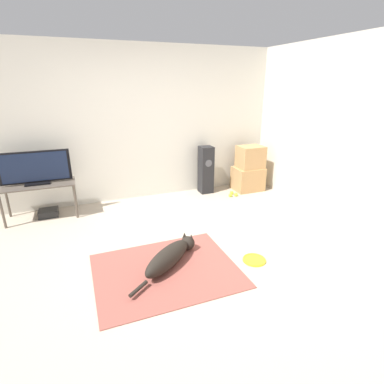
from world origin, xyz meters
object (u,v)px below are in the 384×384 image
at_px(cardboard_box_upper, 251,157).
at_px(tv, 35,168).
at_px(tv_stand, 39,188).
at_px(tennis_ball_near_speaker, 232,193).
at_px(game_console, 49,213).
at_px(dog, 170,256).
at_px(floor_speaker, 206,170).
at_px(tennis_ball_loose_on_carpet, 230,195).
at_px(tennis_ball_by_boxes, 236,194).
at_px(cardboard_box_lower, 248,179).
at_px(frisbee, 254,260).

distance_m(cardboard_box_upper, tv, 3.60).
bearing_deg(cardboard_box_upper, tv_stand, 179.04).
height_order(tennis_ball_near_speaker, game_console, game_console).
height_order(dog, tv_stand, tv_stand).
bearing_deg(tennis_ball_near_speaker, tv, 176.79).
height_order(floor_speaker, tv, tv).
xyz_separation_m(floor_speaker, tv, (-2.77, -0.12, 0.34)).
height_order(tv_stand, game_console, tv_stand).
relative_size(floor_speaker, tennis_ball_loose_on_carpet, 13.18).
bearing_deg(dog, tv, 125.73).
height_order(tv_stand, tennis_ball_by_boxes, tv_stand).
distance_m(cardboard_box_lower, tennis_ball_by_boxes, 0.49).
distance_m(dog, frisbee, 0.98).
relative_size(dog, floor_speaker, 1.07).
distance_m(dog, floor_speaker, 2.50).
bearing_deg(game_console, cardboard_box_upper, -1.44).
bearing_deg(tennis_ball_by_boxes, tennis_ball_near_speaker, 102.11).
height_order(frisbee, tennis_ball_loose_on_carpet, tennis_ball_loose_on_carpet).
relative_size(cardboard_box_lower, tennis_ball_loose_on_carpet, 8.06).
bearing_deg(tv, tennis_ball_near_speaker, -3.21).
relative_size(frisbee, game_console, 0.95).
xyz_separation_m(dog, cardboard_box_upper, (2.19, 1.90, 0.52)).
xyz_separation_m(cardboard_box_lower, tennis_ball_by_boxes, (-0.39, -0.24, -0.19)).
height_order(dog, cardboard_box_lower, cardboard_box_lower).
relative_size(frisbee, tennis_ball_near_speaker, 4.03).
xyz_separation_m(tv, tennis_ball_loose_on_carpet, (3.08, -0.29, -0.74)).
bearing_deg(tv_stand, frisbee, -43.45).
height_order(dog, tennis_ball_loose_on_carpet, dog).
relative_size(floor_speaker, game_console, 3.09).
xyz_separation_m(cardboard_box_upper, tennis_ball_near_speaker, (-0.43, -0.12, -0.61)).
bearing_deg(tv_stand, floor_speaker, 2.44).
xyz_separation_m(frisbee, game_console, (-2.28, 2.25, 0.04)).
relative_size(cardboard_box_upper, tennis_ball_by_boxes, 6.96).
relative_size(dog, cardboard_box_lower, 1.75).
bearing_deg(tv, tennis_ball_by_boxes, -5.26).
relative_size(cardboard_box_lower, floor_speaker, 0.61).
height_order(tennis_ball_by_boxes, tennis_ball_near_speaker, same).
distance_m(dog, tv_stand, 2.44).
relative_size(tennis_ball_loose_on_carpet, game_console, 0.23).
bearing_deg(tennis_ball_loose_on_carpet, game_console, 174.09).
bearing_deg(cardboard_box_lower, tv, 179.18).
xyz_separation_m(tv, tennis_ball_near_speaker, (3.17, -0.18, -0.74)).
height_order(dog, floor_speaker, floor_speaker).
relative_size(dog, tennis_ball_near_speaker, 14.08).
bearing_deg(cardboard_box_upper, dog, -138.95).
relative_size(cardboard_box_upper, tennis_ball_loose_on_carpet, 6.96).
distance_m(cardboard_box_lower, game_console, 3.52).
bearing_deg(tv_stand, dog, -54.23).
xyz_separation_m(frisbee, tennis_ball_near_speaker, (0.82, 2.05, 0.02)).
xyz_separation_m(frisbee, tv, (-2.35, 2.23, 0.77)).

